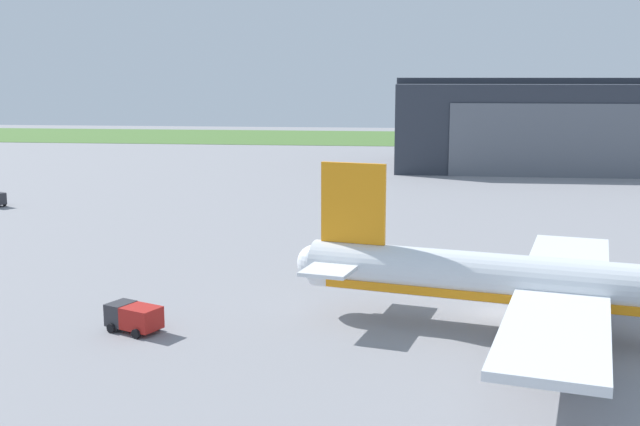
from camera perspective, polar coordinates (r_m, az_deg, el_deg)
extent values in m
plane|color=gray|center=(62.86, 13.35, -7.20)|extent=(440.00, 440.00, 0.00)
cube|color=#497133|center=(233.73, 8.52, 5.50)|extent=(440.00, 56.00, 0.08)
cube|color=#2D333D|center=(166.52, 20.41, 6.05)|extent=(84.19, 33.45, 16.89)
cube|color=slate|center=(150.33, 21.87, 4.94)|extent=(63.98, 0.30, 13.51)
cube|color=#2D333D|center=(166.22, 20.60, 9.16)|extent=(84.19, 8.03, 1.20)
cylinder|color=silver|center=(57.02, 18.37, -5.09)|extent=(38.73, 12.50, 3.63)
sphere|color=silver|center=(60.57, -0.38, -3.68)|extent=(2.83, 2.83, 2.83)
cube|color=orange|center=(57.28, 18.32, -6.06)|extent=(35.70, 11.82, 0.64)
cube|color=orange|center=(58.59, 2.47, 0.73)|extent=(5.02, 1.56, 6.18)
cube|color=silver|center=(57.21, 0.86, -4.14)|extent=(4.58, 5.76, 0.28)
cube|color=silver|center=(62.28, 2.52, -2.96)|extent=(4.58, 5.76, 0.28)
cube|color=silver|center=(48.08, 17.04, -8.40)|extent=(9.96, 17.92, 0.56)
cube|color=silver|center=(66.34, 17.94, -3.37)|extent=(9.96, 17.92, 0.56)
cylinder|color=gray|center=(49.76, 17.98, -9.40)|extent=(3.82, 2.74, 2.00)
cylinder|color=gray|center=(65.31, 18.54, -4.78)|extent=(3.82, 2.74, 2.00)
cylinder|color=black|center=(56.05, 16.54, -8.34)|extent=(0.56, 0.56, 2.16)
cylinder|color=black|center=(59.69, 16.77, -7.22)|extent=(0.56, 0.56, 2.16)
cube|color=#2D2D33|center=(59.03, -14.54, -7.21)|extent=(2.18, 2.47, 1.64)
cube|color=#AD1E19|center=(57.68, -13.10, -7.58)|extent=(3.17, 2.90, 1.61)
cylinder|color=black|center=(59.98, -13.70, -7.72)|extent=(0.73, 0.52, 0.69)
cylinder|color=black|center=(58.49, -15.23, -8.25)|extent=(0.73, 0.52, 0.69)
cylinder|color=black|center=(58.38, -11.97, -8.15)|extent=(0.73, 0.52, 0.69)
cylinder|color=black|center=(56.85, -13.50, -8.71)|extent=(0.73, 0.52, 0.69)
cylinder|color=black|center=(119.42, -22.36, 0.66)|extent=(0.77, 0.59, 0.74)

